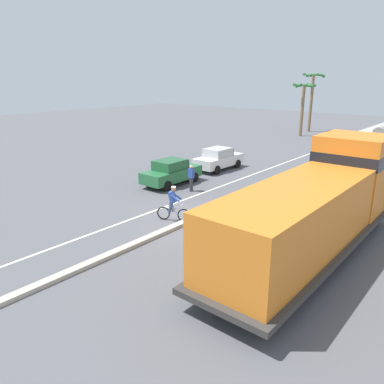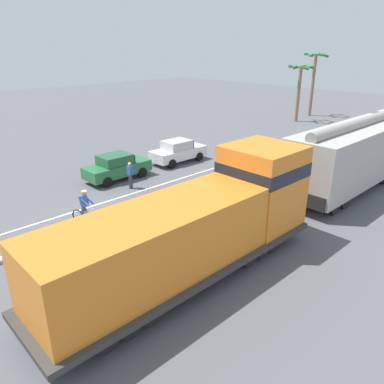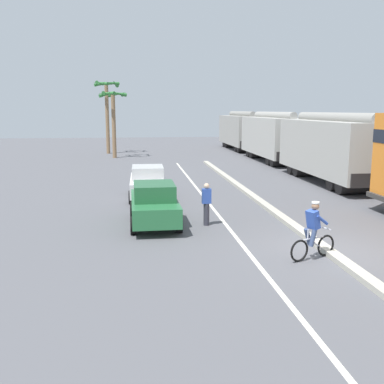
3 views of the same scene
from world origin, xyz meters
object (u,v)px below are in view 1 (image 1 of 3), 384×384
at_px(parked_car_white, 219,159).
at_px(palm_tree_near, 303,96).
at_px(locomotive, 319,208).
at_px(parked_car_green, 171,172).
at_px(pedestrian_by_cars, 191,178).
at_px(cyclist, 173,205).
at_px(palm_tree_far, 312,88).

distance_m(parked_car_white, palm_tree_near, 20.20).
height_order(locomotive, parked_car_green, locomotive).
bearing_deg(palm_tree_near, pedestrian_by_cars, -79.84).
relative_size(parked_car_white, pedestrian_by_cars, 2.61).
xyz_separation_m(parked_car_green, cyclist, (4.42, -4.64, 0.00)).
bearing_deg(palm_tree_far, parked_car_white, -82.21).
distance_m(locomotive, parked_car_green, 11.49).
bearing_deg(parked_car_white, pedestrian_by_cars, -69.91).
bearing_deg(parked_car_white, parked_car_green, -89.04).
bearing_deg(parked_car_white, palm_tree_near, 97.20).
bearing_deg(parked_car_green, parked_car_white, 90.96).
height_order(parked_car_white, cyclist, cyclist).
xyz_separation_m(parked_car_green, pedestrian_by_cars, (1.96, -0.35, 0.03)).
bearing_deg(parked_car_white, cyclist, -65.44).
xyz_separation_m(parked_car_white, cyclist, (4.51, -9.87, 0.00)).
xyz_separation_m(cyclist, pedestrian_by_cars, (-2.47, 4.28, 0.03)).
bearing_deg(palm_tree_far, palm_tree_near, -79.51).
relative_size(parked_car_white, palm_tree_far, 0.58).
bearing_deg(palm_tree_near, parked_car_green, -84.10).
xyz_separation_m(locomotive, palm_tree_far, (-14.30, 32.59, 3.55)).
distance_m(parked_car_green, parked_car_white, 5.23).
bearing_deg(parked_car_green, locomotive, -17.27).
relative_size(locomotive, parked_car_green, 2.75).
height_order(cyclist, palm_tree_near, palm_tree_near).
xyz_separation_m(locomotive, cyclist, (-6.51, -1.24, -0.98)).
bearing_deg(palm_tree_far, parked_car_green, -83.42).
bearing_deg(cyclist, palm_tree_near, 103.32).
relative_size(locomotive, cyclist, 6.77).
relative_size(locomotive, palm_tree_near, 1.90).
distance_m(parked_car_green, pedestrian_by_cars, 1.99).
xyz_separation_m(parked_car_white, pedestrian_by_cars, (2.04, -5.59, 0.03)).
distance_m(parked_car_green, cyclist, 6.41).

